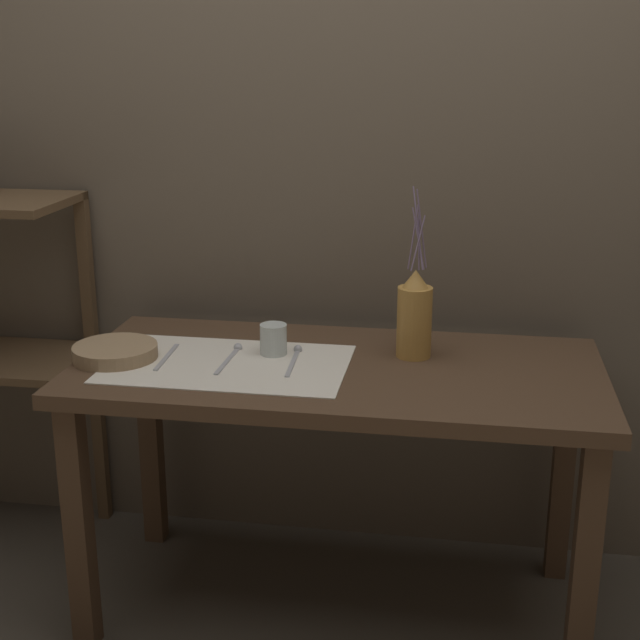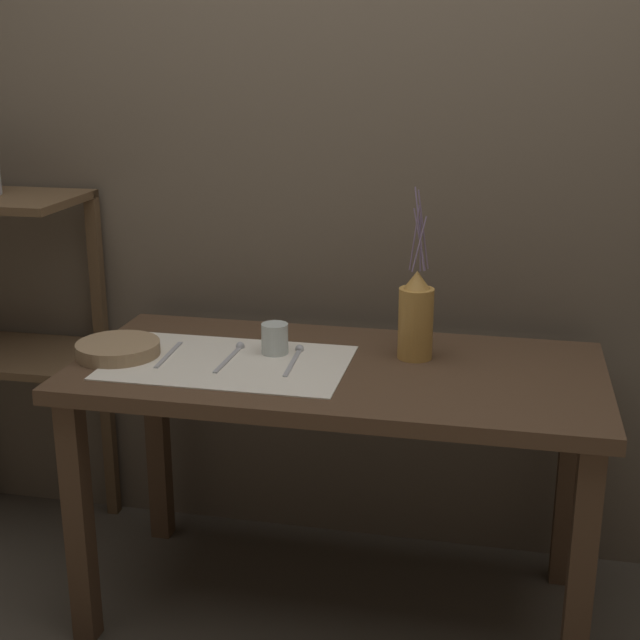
# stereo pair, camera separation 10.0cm
# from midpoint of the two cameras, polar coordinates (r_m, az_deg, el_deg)

# --- Properties ---
(ground_plane) EXTENTS (12.00, 12.00, 0.00)m
(ground_plane) POSITION_cam_midpoint_polar(r_m,az_deg,el_deg) (2.67, 2.14, -17.84)
(ground_plane) COLOR #473F35
(stone_wall_back) EXTENTS (7.00, 0.06, 2.40)m
(stone_wall_back) POSITION_cam_midpoint_polar(r_m,az_deg,el_deg) (2.65, 4.11, 9.91)
(stone_wall_back) COLOR brown
(stone_wall_back) RESTS_ON ground_plane
(wooden_table) EXTENTS (1.38, 0.66, 0.73)m
(wooden_table) POSITION_cam_midpoint_polar(r_m,az_deg,el_deg) (2.37, 2.31, -5.14)
(wooden_table) COLOR #4C3523
(wooden_table) RESTS_ON ground_plane
(wooden_shelf_unit) EXTENTS (0.52, 0.36, 1.11)m
(wooden_shelf_unit) POSITION_cam_midpoint_polar(r_m,az_deg,el_deg) (2.91, -18.37, 1.31)
(wooden_shelf_unit) COLOR brown
(wooden_shelf_unit) RESTS_ON ground_plane
(linen_cloth) EXTENTS (0.63, 0.39, 0.00)m
(linen_cloth) POSITION_cam_midpoint_polar(r_m,az_deg,el_deg) (2.35, -4.68, -2.73)
(linen_cloth) COLOR silver
(linen_cloth) RESTS_ON wooden_table
(pitcher_with_flowers) EXTENTS (0.09, 0.09, 0.45)m
(pitcher_with_flowers) POSITION_cam_midpoint_polar(r_m,az_deg,el_deg) (2.37, 7.36, 0.16)
(pitcher_with_flowers) COLOR #B7843D
(pitcher_with_flowers) RESTS_ON wooden_table
(wooden_bowl) EXTENTS (0.22, 0.22, 0.04)m
(wooden_bowl) POSITION_cam_midpoint_polar(r_m,az_deg,el_deg) (2.44, -11.66, -1.85)
(wooden_bowl) COLOR #9E7F5B
(wooden_bowl) RESTS_ON wooden_table
(glass_tumbler_near) EXTENTS (0.07, 0.07, 0.08)m
(glass_tumbler_near) POSITION_cam_midpoint_polar(r_m,az_deg,el_deg) (2.40, -1.72, -1.21)
(glass_tumbler_near) COLOR silver
(glass_tumbler_near) RESTS_ON wooden_table
(fork_outer) EXTENTS (0.02, 0.21, 0.00)m
(fork_outer) POSITION_cam_midpoint_polar(r_m,az_deg,el_deg) (2.42, -8.50, -2.21)
(fork_outer) COLOR #A8A8AD
(fork_outer) RESTS_ON wooden_table
(spoon_inner) EXTENTS (0.02, 0.22, 0.02)m
(spoon_inner) POSITION_cam_midpoint_polar(r_m,az_deg,el_deg) (2.42, -4.27, -2.03)
(spoon_inner) COLOR #A8A8AD
(spoon_inner) RESTS_ON wooden_table
(spoon_outer) EXTENTS (0.03, 0.22, 0.02)m
(spoon_outer) POSITION_cam_midpoint_polar(r_m,az_deg,el_deg) (2.39, -0.30, -2.23)
(spoon_outer) COLOR #A8A8AD
(spoon_outer) RESTS_ON wooden_table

